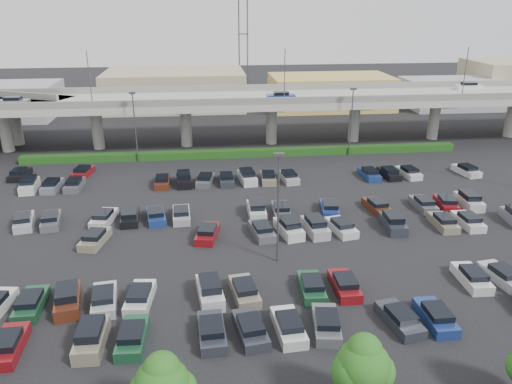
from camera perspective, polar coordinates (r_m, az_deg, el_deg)
ground at (r=53.25m, az=1.16°, el=-3.73°), size 280.00×280.00×0.00m
overpass at (r=81.61m, az=-1.87°, el=10.19°), size 150.00×13.00×15.80m
hedge at (r=76.37m, az=-1.24°, el=4.48°), size 66.00×1.60×1.10m
tree_row at (r=29.34m, az=9.68°, el=-19.14°), size 65.07×3.66×5.94m
parked_cars at (r=49.05m, az=0.30°, el=-5.22°), size 63.09×41.67×1.67m
light_poles at (r=52.50m, az=-3.55°, el=3.18°), size 66.90×48.38×10.30m
distant_buildings at (r=112.87m, az=3.44°, el=11.54°), size 138.00×24.00×9.00m
comm_tower at (r=122.55m, az=-1.48°, el=17.90°), size 2.40×2.40×30.00m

